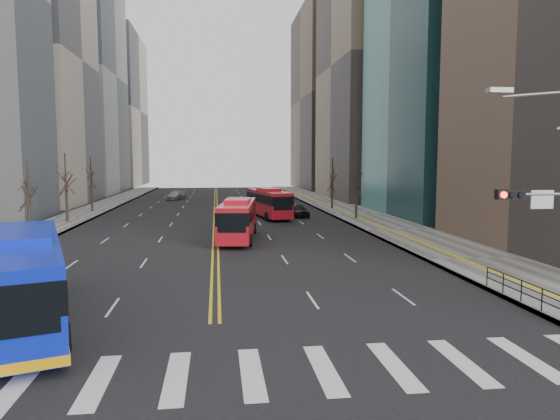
% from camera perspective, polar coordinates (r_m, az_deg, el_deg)
% --- Properties ---
extents(ground, '(220.00, 220.00, 0.00)m').
position_cam_1_polar(ground, '(16.73, -7.51, -18.21)').
color(ground, black).
extents(sidewalk_right, '(7.00, 130.00, 0.15)m').
position_cam_1_polar(sidewalk_right, '(63.10, 8.74, -0.45)').
color(sidewalk_right, slate).
rests_on(sidewalk_right, ground).
extents(sidewalk_left, '(5.00, 130.00, 0.15)m').
position_cam_1_polar(sidewalk_left, '(62.91, -22.56, -0.84)').
color(sidewalk_left, slate).
rests_on(sidewalk_left, ground).
extents(crosswalk, '(26.70, 4.00, 0.01)m').
position_cam_1_polar(crosswalk, '(16.73, -7.51, -18.19)').
color(crosswalk, silver).
rests_on(crosswalk, ground).
extents(centerline, '(0.55, 100.00, 0.01)m').
position_cam_1_polar(centerline, '(70.62, -7.35, 0.16)').
color(centerline, gold).
rests_on(centerline, ground).
extents(office_towers, '(83.00, 134.00, 58.00)m').
position_cam_1_polar(office_towers, '(85.54, -7.47, 17.23)').
color(office_towers, gray).
rests_on(office_towers, ground).
extents(pedestrian_railing, '(0.06, 6.06, 1.02)m').
position_cam_1_polar(pedestrian_railing, '(26.26, 25.88, -7.96)').
color(pedestrian_railing, black).
rests_on(pedestrian_railing, sidewalk_right).
extents(street_trees, '(35.20, 47.20, 7.60)m').
position_cam_1_polar(street_trees, '(50.42, -15.64, 3.34)').
color(street_trees, black).
rests_on(street_trees, ground).
extents(blue_bus, '(6.87, 13.47, 3.83)m').
position_cam_1_polar(blue_bus, '(23.51, -27.25, -6.61)').
color(blue_bus, '#0E24D6').
rests_on(blue_bus, ground).
extents(red_bus_near, '(3.91, 11.29, 3.51)m').
position_cam_1_polar(red_bus_near, '(42.76, -4.84, -0.78)').
color(red_bus_near, red).
rests_on(red_bus_near, ground).
extents(red_bus_far, '(4.56, 11.31, 3.50)m').
position_cam_1_polar(red_bus_far, '(59.17, -1.33, 1.03)').
color(red_bus_far, red).
rests_on(red_bus_far, ground).
extents(car_dark_mid, '(2.53, 4.76, 1.54)m').
position_cam_1_polar(car_dark_mid, '(60.07, 2.07, -0.03)').
color(car_dark_mid, black).
rests_on(car_dark_mid, ground).
extents(car_silver, '(3.68, 5.38, 1.45)m').
position_cam_1_polar(car_silver, '(87.84, -11.82, 1.64)').
color(car_silver, '#9D9DA2').
rests_on(car_silver, ground).
extents(car_dark_far, '(2.75, 4.25, 1.09)m').
position_cam_1_polar(car_dark_far, '(96.52, 0.10, 2.01)').
color(car_dark_far, black).
rests_on(car_dark_far, ground).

